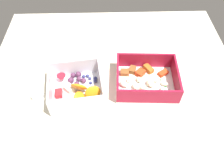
{
  "coord_description": "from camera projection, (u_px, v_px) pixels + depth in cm",
  "views": [
    {
      "loc": [
        -1.93,
        -42.61,
        55.85
      ],
      "look_at": [
        -0.68,
        -0.25,
        4.0
      ],
      "focal_mm": 36.14,
      "sensor_mm": 36.0,
      "label": 1
    }
  ],
  "objects": [
    {
      "name": "pasta_container",
      "position": [
        146.0,
        80.0,
        0.68
      ],
      "size": [
        18.79,
        15.79,
        5.97
      ],
      "rotation": [
        0.0,
        0.0,
        -0.05
      ],
      "color": "white",
      "rests_on": "table_surface"
    },
    {
      "name": "paper_cup_liner",
      "position": [
        37.0,
        95.0,
        0.66
      ],
      "size": [
        3.63,
        3.63,
        1.43
      ],
      "primitive_type": "cylinder",
      "color": "white",
      "rests_on": "table_surface"
    },
    {
      "name": "fruit_bowl",
      "position": [
        77.0,
        88.0,
        0.66
      ],
      "size": [
        17.1,
        16.68,
        6.37
      ],
      "rotation": [
        0.0,
        0.0,
        0.13
      ],
      "color": "white",
      "rests_on": "table_surface"
    },
    {
      "name": "table_surface",
      "position": [
        114.0,
        89.0,
        0.69
      ],
      "size": [
        80.0,
        80.0,
        2.0
      ],
      "primitive_type": "cube",
      "color": "beige",
      "rests_on": "ground"
    }
  ]
}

